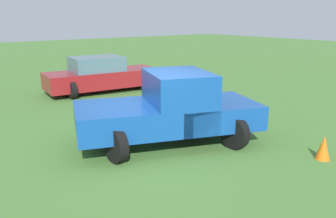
% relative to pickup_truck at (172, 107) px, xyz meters
% --- Properties ---
extents(ground_plane, '(80.00, 80.00, 0.00)m').
position_rel_pickup_truck_xyz_m(ground_plane, '(-0.17, 0.58, -0.94)').
color(ground_plane, '#477533').
extents(pickup_truck, '(3.38, 4.89, 1.82)m').
position_rel_pickup_truck_xyz_m(pickup_truck, '(0.00, 0.00, 0.00)').
color(pickup_truck, black).
rests_on(pickup_truck, ground_plane).
extents(sedan_near, '(2.44, 4.88, 1.50)m').
position_rel_pickup_truck_xyz_m(sedan_near, '(6.76, -1.46, -0.24)').
color(sedan_near, black).
rests_on(sedan_near, ground_plane).
extents(traffic_cone, '(0.32, 0.32, 0.55)m').
position_rel_pickup_truck_xyz_m(traffic_cone, '(-2.90, -2.05, -0.67)').
color(traffic_cone, orange).
rests_on(traffic_cone, ground_plane).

